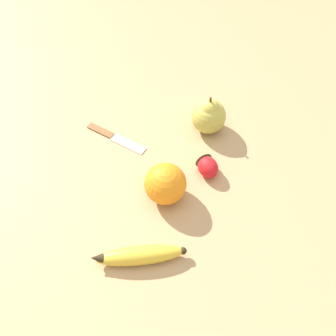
# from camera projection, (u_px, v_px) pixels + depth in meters

# --- Properties ---
(ground_plane) EXTENTS (3.00, 3.00, 0.00)m
(ground_plane) POSITION_uv_depth(u_px,v_px,m) (136.00, 188.00, 0.82)
(ground_plane) COLOR tan
(banana) EXTENTS (0.16, 0.12, 0.04)m
(banana) POSITION_uv_depth(u_px,v_px,m) (139.00, 255.00, 0.72)
(banana) COLOR gold
(banana) RESTS_ON ground_plane
(orange) EXTENTS (0.09, 0.09, 0.09)m
(orange) POSITION_uv_depth(u_px,v_px,m) (165.00, 184.00, 0.78)
(orange) COLOR orange
(orange) RESTS_ON ground_plane
(pear) EXTENTS (0.08, 0.08, 0.10)m
(pear) POSITION_uv_depth(u_px,v_px,m) (209.00, 115.00, 0.89)
(pear) COLOR #B7AD47
(pear) RESTS_ON ground_plane
(strawberry) EXTENTS (0.07, 0.07, 0.04)m
(strawberry) POSITION_uv_depth(u_px,v_px,m) (207.00, 165.00, 0.83)
(strawberry) COLOR red
(strawberry) RESTS_ON ground_plane
(paring_knife) EXTENTS (0.16, 0.03, 0.01)m
(paring_knife) POSITION_uv_depth(u_px,v_px,m) (114.00, 137.00, 0.90)
(paring_knife) COLOR silver
(paring_knife) RESTS_ON ground_plane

